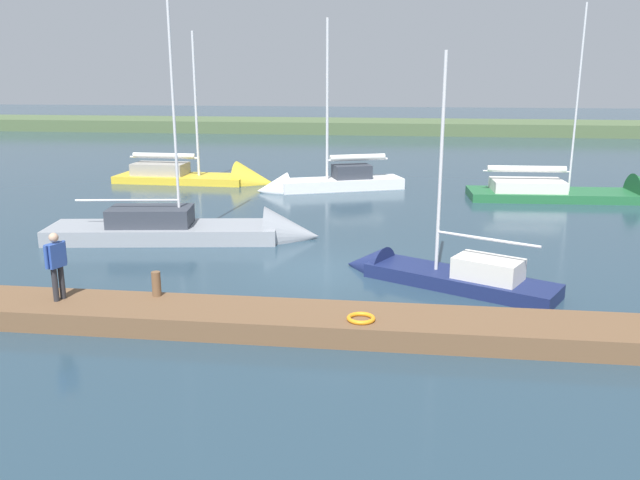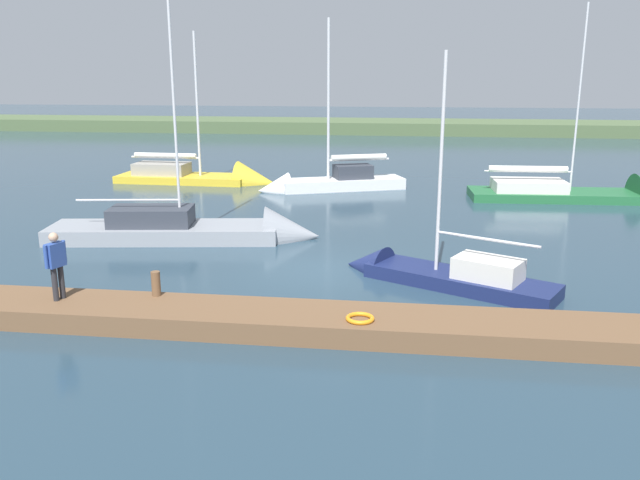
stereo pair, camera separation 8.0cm
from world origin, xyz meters
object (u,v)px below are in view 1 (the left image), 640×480
(sailboat_far_left, at_px, (433,277))
(sailboat_mid_channel, at_px, (594,197))
(life_ring_buoy, at_px, (361,318))
(person_on_dock, at_px, (56,261))
(sailboat_behind_pier, at_px, (206,234))
(sailboat_near_dock, at_px, (324,185))
(mooring_post_far, at_px, (156,284))
(sailboat_outer_mooring, at_px, (211,181))

(sailboat_far_left, xyz_separation_m, sailboat_mid_channel, (-8.30, -13.87, -0.04))
(life_ring_buoy, xyz_separation_m, person_on_dock, (7.54, -0.43, 0.94))
(sailboat_behind_pier, bearing_deg, sailboat_near_dock, 66.01)
(life_ring_buoy, bearing_deg, mooring_post_far, -10.95)
(sailboat_near_dock, relative_size, person_on_dock, 5.49)
(sailboat_far_left, distance_m, sailboat_mid_channel, 16.16)
(sailboat_outer_mooring, xyz_separation_m, person_on_dock, (-2.26, 20.50, 1.38))
(life_ring_buoy, distance_m, person_on_dock, 7.61)
(sailboat_behind_pier, height_order, sailboat_mid_channel, sailboat_behind_pier)
(mooring_post_far, xyz_separation_m, sailboat_far_left, (-7.07, -3.59, -0.68))
(sailboat_behind_pier, bearing_deg, life_ring_buoy, -61.93)
(life_ring_buoy, distance_m, sailboat_far_left, 4.97)
(mooring_post_far, xyz_separation_m, sailboat_behind_pier, (1.08, -7.58, -0.61))
(mooring_post_far, xyz_separation_m, life_ring_buoy, (-5.24, 1.02, -0.27))
(mooring_post_far, distance_m, sailboat_far_left, 7.96)
(sailboat_near_dock, relative_size, sailboat_far_left, 1.29)
(sailboat_near_dock, height_order, sailboat_far_left, sailboat_near_dock)
(mooring_post_far, distance_m, life_ring_buoy, 5.35)
(sailboat_behind_pier, height_order, sailboat_far_left, sailboat_behind_pier)
(sailboat_far_left, bearing_deg, sailboat_mid_channel, -93.20)
(life_ring_buoy, xyz_separation_m, sailboat_mid_channel, (-10.12, -18.47, -0.45))
(mooring_post_far, xyz_separation_m, person_on_dock, (2.29, 0.59, 0.68))
(mooring_post_far, height_order, person_on_dock, person_on_dock)
(sailboat_behind_pier, xyz_separation_m, sailboat_far_left, (-8.14, 3.99, -0.06))
(mooring_post_far, bearing_deg, sailboat_mid_channel, -131.36)
(mooring_post_far, xyz_separation_m, sailboat_outer_mooring, (4.55, -19.91, -0.71))
(sailboat_near_dock, distance_m, sailboat_mid_channel, 13.42)
(life_ring_buoy, height_order, sailboat_far_left, sailboat_far_left)
(sailboat_behind_pier, relative_size, sailboat_near_dock, 1.25)
(mooring_post_far, bearing_deg, sailboat_behind_pier, -81.92)
(life_ring_buoy, bearing_deg, sailboat_mid_channel, -118.72)
(mooring_post_far, bearing_deg, life_ring_buoy, 169.05)
(sailboat_mid_channel, distance_m, sailboat_outer_mooring, 20.07)
(life_ring_buoy, relative_size, sailboat_far_left, 0.09)
(life_ring_buoy, relative_size, sailboat_behind_pier, 0.06)
(sailboat_near_dock, xyz_separation_m, person_on_dock, (4.28, 19.06, 1.25))
(mooring_post_far, relative_size, sailboat_far_left, 0.09)
(mooring_post_far, height_order, sailboat_far_left, sailboat_far_left)
(sailboat_far_left, distance_m, sailboat_outer_mooring, 20.03)
(life_ring_buoy, xyz_separation_m, sailboat_near_dock, (3.25, -19.48, -0.31))
(sailboat_near_dock, bearing_deg, life_ring_buoy, 78.24)
(sailboat_behind_pier, relative_size, sailboat_mid_channel, 1.13)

